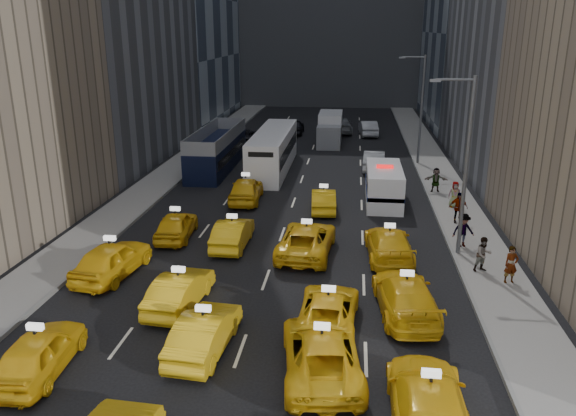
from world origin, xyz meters
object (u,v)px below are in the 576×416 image
Objects in this scene: nypd_van at (384,186)px; double_decker at (217,149)px; city_bus at (273,151)px; box_truck at (330,129)px; pedestrian_0 at (511,265)px.

double_decker is (-13.09, 7.77, 0.48)m from nypd_van.
city_bus is at bearing 134.67° from nypd_van.
pedestrian_0 is (9.51, -31.11, -0.46)m from box_truck.
nypd_van is at bearing -34.93° from double_decker.
nypd_van is 0.48× the size of city_bus.
double_decker reaches higher than box_truck.
pedestrian_0 is (13.61, -20.04, -0.56)m from city_bus.
box_truck is (8.68, 11.31, -0.15)m from double_decker.
double_decker is 14.26m from box_truck.
nypd_van is at bearing -41.70° from city_bus.
pedestrian_0 is at bearing -69.18° from nypd_van.
box_truck is at bearing 48.23° from double_decker.
nypd_van is 13.07m from pedestrian_0.
nypd_van is 15.23m from double_decker.
box_truck is (4.10, 11.07, -0.10)m from city_bus.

